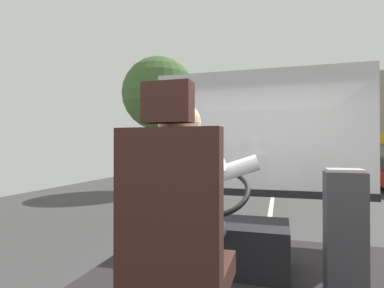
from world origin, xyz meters
TOP-DOWN VIEW (x-y plane):
  - ground at (0.00, 8.80)m, footprint 18.00×44.00m
  - driver_seat at (-0.23, -0.63)m, footprint 0.48×0.48m
  - bus_driver at (-0.23, -0.51)m, footprint 0.75×0.55m
  - steering_console at (-0.23, 0.60)m, footprint 1.10×1.05m
  - fare_box at (0.68, 0.35)m, footprint 0.26×0.23m
  - windshield_panel at (0.00, 1.62)m, footprint 2.50×0.08m
  - street_tree at (-4.48, 9.50)m, footprint 2.96×2.96m
  - shop_building at (5.52, 18.99)m, footprint 10.97×5.77m
  - parked_car_black at (5.25, 16.29)m, footprint 1.80×4.22m
  - parked_car_green at (4.74, 20.84)m, footprint 1.90×4.10m

SIDE VIEW (x-z plane):
  - ground at x=0.00m, z-range -0.05..0.00m
  - parked_car_black at x=5.25m, z-range 0.02..1.23m
  - parked_car_green at x=4.74m, z-range 0.02..1.50m
  - steering_console at x=-0.23m, z-range 0.48..1.36m
  - fare_box at x=0.68m, z-range 0.69..1.58m
  - driver_seat at x=-0.23m, z-range 0.60..1.93m
  - bus_driver at x=-0.23m, z-range 1.06..1.86m
  - windshield_panel at x=0.00m, z-range 1.00..2.48m
  - shop_building at x=5.52m, z-range 0.00..5.78m
  - street_tree at x=-4.48m, z-range 1.19..6.57m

